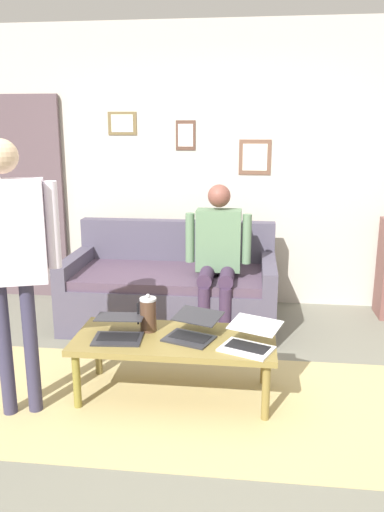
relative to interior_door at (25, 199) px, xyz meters
name	(u,v)px	position (x,y,z in m)	size (l,w,h in m)	color
ground_plane	(180,411)	(-1.90, 2.11, -1.02)	(7.68, 7.68, 0.00)	slate
area_rug	(173,402)	(-1.84, 2.01, -1.02)	(3.06, 1.40, 0.01)	tan
back_wall	(211,168)	(-1.90, -0.09, 0.33)	(7.04, 0.11, 2.70)	beige
interior_door	(25,199)	(0.00, 0.00, 0.00)	(0.82, 0.09, 2.05)	#59464C
couch	(172,290)	(-1.61, 0.61, -0.72)	(1.85, 0.94, 0.88)	#4A4557
coffee_table	(175,343)	(-1.84, 1.91, -0.66)	(1.30, 0.58, 0.41)	olive
laptop_left	(192,330)	(-1.95, 1.89, -0.57)	(0.40, 0.43, 0.14)	#28282D
laptop_center	(119,331)	(-1.48, 1.96, -0.57)	(0.33, 0.34, 0.13)	#28282D
laptop_right	(250,340)	(-2.32, 2.01, -0.57)	(0.42, 0.44, 0.14)	silver
french_press	(148,314)	(-1.65, 1.82, -0.50)	(0.13, 0.11, 0.26)	#4C3323
person_standing	(9,245)	(-0.92, 2.23, 0.05)	(0.58, 0.32, 1.68)	#36334B
person_seated	(218,252)	(-2.04, 0.83, -0.30)	(0.55, 0.51, 1.28)	#392840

